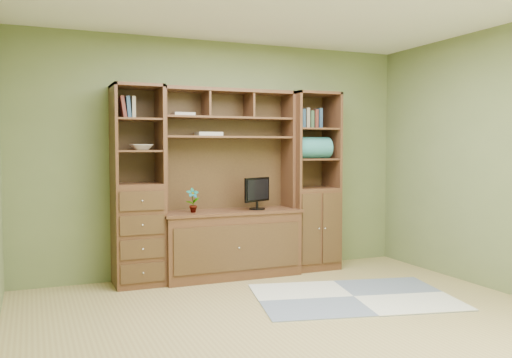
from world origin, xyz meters
name	(u,v)px	position (x,y,z in m)	size (l,w,h in m)	color
room	(303,162)	(0.00, 0.00, 1.30)	(4.60, 4.10, 2.64)	tan
center_hutch	(231,183)	(0.02, 1.73, 1.02)	(1.54, 0.53, 2.05)	#4D2D1B
left_tower	(138,186)	(-0.98, 1.77, 1.02)	(0.50, 0.45, 2.05)	#4D2D1B
right_tower	(312,181)	(1.05, 1.77, 1.02)	(0.55, 0.45, 2.05)	#4D2D1B
rug	(354,297)	(0.81, 0.50, 0.01)	(1.82, 1.22, 0.01)	#9FA3A4
monitor	(257,188)	(0.32, 1.70, 0.97)	(0.40, 0.18, 0.49)	black
orchid	(193,200)	(-0.42, 1.70, 0.86)	(0.14, 0.09, 0.26)	#A25036
magazines	(209,134)	(-0.20, 1.82, 1.56)	(0.27, 0.20, 0.04)	#B6AD9B
bowl	(141,147)	(-0.93, 1.77, 1.42)	(0.24, 0.24, 0.06)	beige
blanket_teal	(312,148)	(1.01, 1.73, 1.41)	(0.43, 0.25, 0.25)	teal
blanket_red	(321,150)	(1.21, 1.85, 1.39)	(0.35, 0.19, 0.19)	brown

